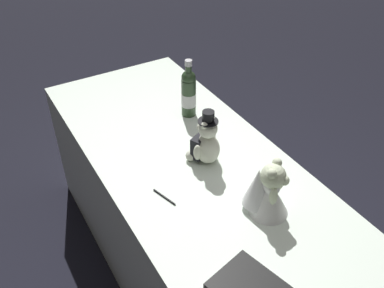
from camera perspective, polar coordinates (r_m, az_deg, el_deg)
The scene contains 6 objects.
ground_plane at distance 2.58m, azimuth 0.00°, elevation -16.04°, with size 12.00×12.00×0.00m, color black.
reception_table at distance 2.27m, azimuth 0.00°, elevation -10.04°, with size 2.04×0.83×0.80m, color white.
teddy_bear_groom at distance 1.94m, azimuth 1.81°, elevation 0.14°, with size 0.16×0.15×0.27m.
teddy_bear_bride at distance 1.72m, azimuth 9.94°, elevation -6.14°, with size 0.21×0.20×0.25m.
champagne_bottle at distance 2.25m, azimuth -0.45°, elevation 6.87°, with size 0.08×0.08×0.32m.
signing_pen at distance 1.82m, azimuth -3.62°, elevation -7.12°, with size 0.13×0.05×0.01m.
Camera 1 is at (1.33, -0.78, 2.07)m, focal length 40.04 mm.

